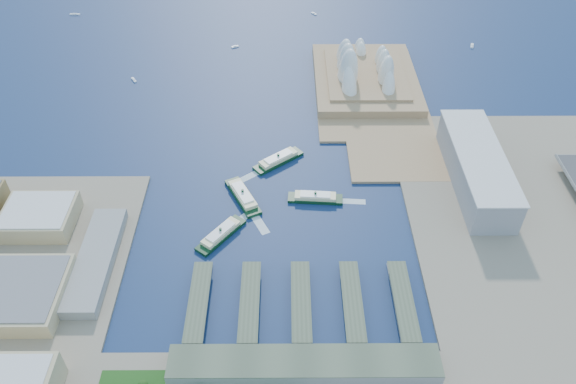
{
  "coord_description": "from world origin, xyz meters",
  "views": [
    {
      "loc": [
        2.01,
        -359.2,
        378.57
      ],
      "look_at": [
        3.92,
        47.46,
        18.0
      ],
      "focal_mm": 35.0,
      "sensor_mm": 36.0,
      "label": 1
    }
  ],
  "objects_px": {
    "ferry_a": "(243,194)",
    "ferry_c": "(221,232)",
    "ferry_b": "(278,158)",
    "opera_house": "(367,62)",
    "toaster_building": "(477,168)",
    "ferry_d": "(315,196)"
  },
  "relations": [
    {
      "from": "ferry_a",
      "to": "ferry_c",
      "type": "relative_size",
      "value": 1.08
    },
    {
      "from": "ferry_a",
      "to": "ferry_b",
      "type": "height_order",
      "value": "ferry_a"
    },
    {
      "from": "opera_house",
      "to": "toaster_building",
      "type": "distance_m",
      "value": 219.62
    },
    {
      "from": "opera_house",
      "to": "toaster_building",
      "type": "bearing_deg",
      "value": -65.77
    },
    {
      "from": "opera_house",
      "to": "toaster_building",
      "type": "height_order",
      "value": "opera_house"
    },
    {
      "from": "ferry_d",
      "to": "ferry_b",
      "type": "bearing_deg",
      "value": 35.72
    },
    {
      "from": "ferry_b",
      "to": "ferry_d",
      "type": "bearing_deg",
      "value": -6.76
    },
    {
      "from": "ferry_b",
      "to": "ferry_c",
      "type": "height_order",
      "value": "ferry_b"
    },
    {
      "from": "opera_house",
      "to": "toaster_building",
      "type": "relative_size",
      "value": 1.16
    },
    {
      "from": "ferry_b",
      "to": "ferry_c",
      "type": "distance_m",
      "value": 123.14
    },
    {
      "from": "ferry_a",
      "to": "ferry_c",
      "type": "distance_m",
      "value": 55.92
    },
    {
      "from": "ferry_b",
      "to": "ferry_d",
      "type": "xyz_separation_m",
      "value": [
        37.4,
        -60.84,
        -0.41
      ]
    },
    {
      "from": "ferry_a",
      "to": "ferry_d",
      "type": "height_order",
      "value": "ferry_a"
    },
    {
      "from": "toaster_building",
      "to": "ferry_d",
      "type": "relative_size",
      "value": 2.85
    },
    {
      "from": "ferry_c",
      "to": "ferry_b",
      "type": "bearing_deg",
      "value": -77.75
    },
    {
      "from": "opera_house",
      "to": "ferry_b",
      "type": "relative_size",
      "value": 3.07
    },
    {
      "from": "toaster_building",
      "to": "ferry_a",
      "type": "bearing_deg",
      "value": -174.81
    },
    {
      "from": "opera_house",
      "to": "ferry_d",
      "type": "height_order",
      "value": "opera_house"
    },
    {
      "from": "opera_house",
      "to": "ferry_b",
      "type": "bearing_deg",
      "value": -124.26
    },
    {
      "from": "ferry_a",
      "to": "ferry_d",
      "type": "distance_m",
      "value": 72.54
    },
    {
      "from": "ferry_a",
      "to": "ferry_c",
      "type": "height_order",
      "value": "ferry_a"
    },
    {
      "from": "toaster_building",
      "to": "ferry_c",
      "type": "height_order",
      "value": "toaster_building"
    }
  ]
}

